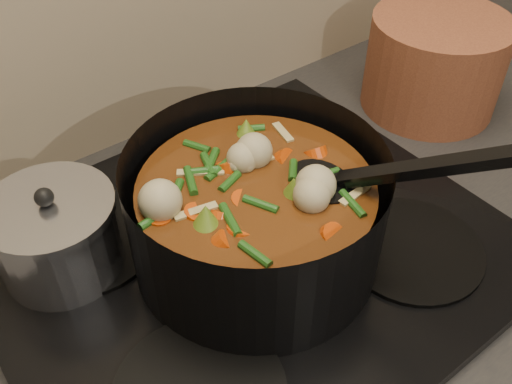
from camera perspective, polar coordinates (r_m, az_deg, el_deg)
stovetop at (r=0.73m, az=-0.74°, el=-5.94°), size 0.62×0.54×0.03m
stockpot at (r=0.67m, az=0.06°, el=-2.19°), size 0.37×0.40×0.22m
saucepan at (r=0.71m, az=-19.27°, el=-4.09°), size 0.15×0.15×0.12m
terracotta_crock at (r=1.01m, az=17.39°, el=12.13°), size 0.28×0.28×0.16m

